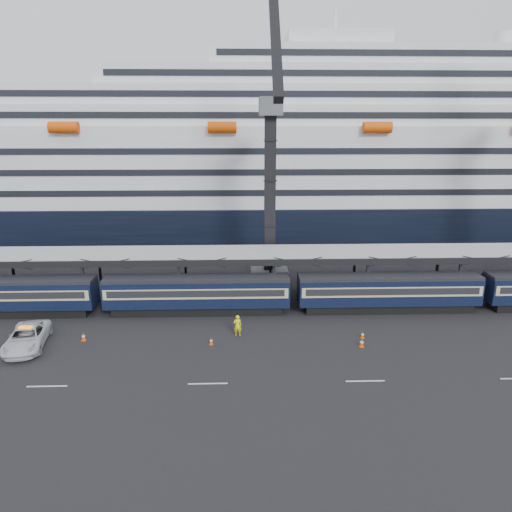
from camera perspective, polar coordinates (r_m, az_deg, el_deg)
The scene contains 10 objects.
train at distance 51.08m, azimuth 19.80°, elevation -4.06°, with size 133.05×3.00×4.05m.
canopy at distance 55.56m, azimuth 23.08°, elevation 0.45°, with size 130.00×6.25×5.53m.
cruise_ship at distance 83.89m, azimuth 13.85°, elevation 10.87°, with size 214.09×28.84×34.00m.
crane_dark_near at distance 53.77m, azimuth 1.78°, elevation 8.48°, with size 4.50×17.75×35.08m.
pickup_truck at distance 45.34m, azimuth -26.72°, elevation -9.09°, with size 3.02×6.55×1.82m, color silver.
worker at distance 42.71m, azimuth -2.32°, elevation -8.67°, with size 0.75×0.49×2.04m, color #F0ED0C.
traffic_cone_a at distance 44.82m, azimuth -20.76°, elevation -9.39°, with size 0.41×0.41×0.81m.
traffic_cone_b at distance 41.49m, azimuth -5.62°, elevation -10.52°, with size 0.36×0.36×0.71m.
traffic_cone_c at distance 41.95m, azimuth 13.09°, elevation -10.48°, with size 0.41×0.41×0.83m.
traffic_cone_d at distance 43.63m, azimuth 13.18°, elevation -9.55°, with size 0.34×0.34×0.67m.
Camera 1 is at (-23.29, -34.67, 18.52)m, focal length 32.00 mm.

